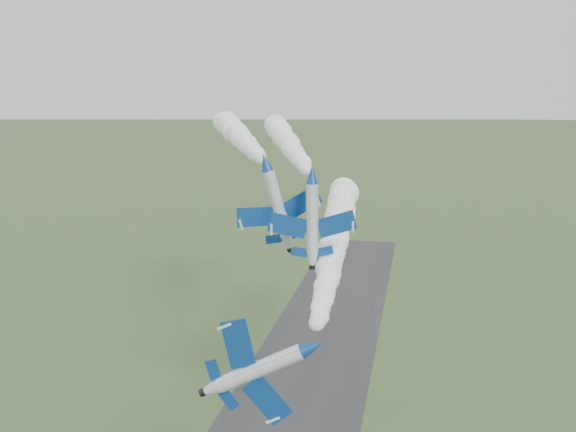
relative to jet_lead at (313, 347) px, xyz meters
name	(u,v)px	position (x,y,z in m)	size (l,w,h in m)	color
runway	(285,430)	(-10.10, 33.02, -29.08)	(24.00, 260.00, 0.04)	#2E2E30
jet_lead	(313,347)	(0.00, 0.00, 0.00)	(5.56, 14.28, 10.60)	silver
smoke_trail_jet_lead	(335,237)	(-2.97, 37.82, 2.11)	(5.56, 68.78, 5.56)	white
jet_pair_left	(266,162)	(-10.92, 24.88, 15.26)	(11.70, 13.94, 4.41)	silver
smoke_trail_jet_pair_left	(239,136)	(-23.11, 54.14, 16.28)	(4.85, 55.45, 4.85)	white
jet_pair_right	(312,174)	(-4.26, 23.49, 13.94)	(11.92, 13.81, 3.47)	silver
smoke_trail_jet_pair_right	(287,142)	(-14.63, 56.72, 15.15)	(4.85, 61.92, 4.85)	white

